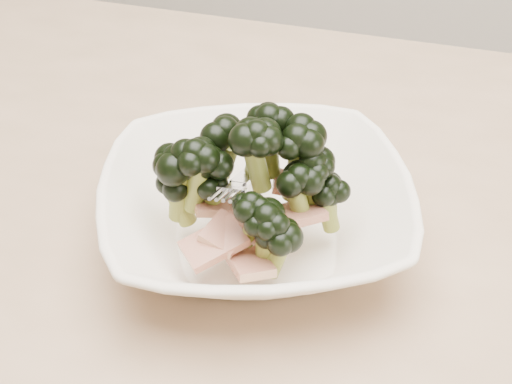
% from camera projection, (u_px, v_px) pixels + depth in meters
% --- Properties ---
extents(dining_table, '(1.20, 0.80, 0.75)m').
position_uv_depth(dining_table, '(296.00, 297.00, 0.69)').
color(dining_table, tan).
rests_on(dining_table, ground).
extents(broccoli_dish, '(0.33, 0.33, 0.13)m').
position_uv_depth(broccoli_dish, '(256.00, 203.00, 0.58)').
color(broccoli_dish, white).
rests_on(broccoli_dish, dining_table).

